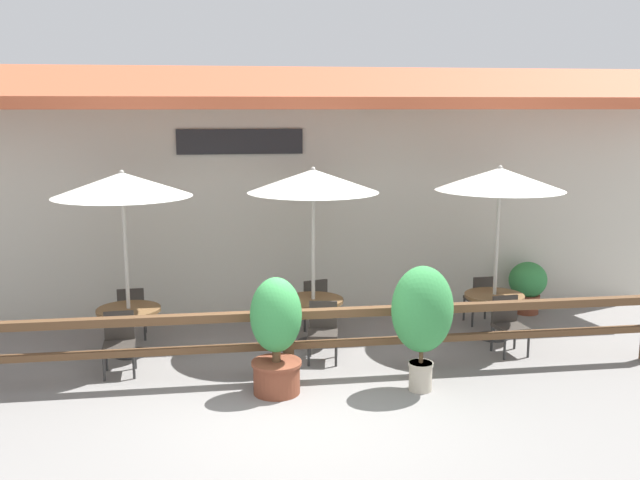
{
  "coord_description": "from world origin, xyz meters",
  "views": [
    {
      "loc": [
        -0.88,
        -7.86,
        3.55
      ],
      "look_at": [
        0.48,
        1.46,
        1.8
      ],
      "focal_mm": 40.0,
      "sensor_mm": 36.0,
      "label": 1
    }
  ],
  "objects_px": {
    "chair_middle_wallside": "(313,301)",
    "chair_middle_streetside": "(323,329)",
    "chair_near_wallside": "(132,310)",
    "potted_plant_corner_fern": "(276,334)",
    "dining_table_near": "(129,318)",
    "potted_plant_tall_tropical": "(422,313)",
    "potted_plant_entrance_palm": "(528,285)",
    "patio_umbrella_middle": "(313,181)",
    "patio_umbrella_far": "(500,179)",
    "chair_far_streetside": "(508,323)",
    "dining_table_middle": "(313,308)",
    "patio_umbrella_near": "(122,185)",
    "chair_near_streetside": "(119,340)",
    "chair_far_wallside": "(481,297)",
    "dining_table_far": "(494,303)"
  },
  "relations": [
    {
      "from": "chair_middle_streetside",
      "to": "potted_plant_tall_tropical",
      "type": "xyz_separation_m",
      "value": [
        1.07,
        -1.27,
        0.56
      ]
    },
    {
      "from": "patio_umbrella_near",
      "to": "chair_near_wallside",
      "type": "distance_m",
      "value": 2.15
    },
    {
      "from": "potted_plant_tall_tropical",
      "to": "chair_far_streetside",
      "type": "bearing_deg",
      "value": 35.31
    },
    {
      "from": "chair_near_wallside",
      "to": "potted_plant_corner_fern",
      "type": "distance_m",
      "value": 3.21
    },
    {
      "from": "dining_table_near",
      "to": "patio_umbrella_middle",
      "type": "height_order",
      "value": "patio_umbrella_middle"
    },
    {
      "from": "chair_middle_wallside",
      "to": "chair_middle_streetside",
      "type": "bearing_deg",
      "value": 73.61
    },
    {
      "from": "chair_middle_wallside",
      "to": "potted_plant_corner_fern",
      "type": "relative_size",
      "value": 0.56
    },
    {
      "from": "patio_umbrella_middle",
      "to": "chair_near_wallside",
      "type": "bearing_deg",
      "value": 167.43
    },
    {
      "from": "dining_table_middle",
      "to": "potted_plant_entrance_palm",
      "type": "xyz_separation_m",
      "value": [
        3.92,
        1.07,
        -0.05
      ]
    },
    {
      "from": "dining_table_middle",
      "to": "chair_near_wallside",
      "type": "bearing_deg",
      "value": 167.43
    },
    {
      "from": "chair_middle_streetside",
      "to": "dining_table_far",
      "type": "height_order",
      "value": "chair_middle_streetside"
    },
    {
      "from": "patio_umbrella_near",
      "to": "dining_table_far",
      "type": "bearing_deg",
      "value": -0.2
    },
    {
      "from": "patio_umbrella_middle",
      "to": "patio_umbrella_far",
      "type": "bearing_deg",
      "value": -2.82
    },
    {
      "from": "dining_table_near",
      "to": "dining_table_middle",
      "type": "height_order",
      "value": "same"
    },
    {
      "from": "potted_plant_tall_tropical",
      "to": "potted_plant_entrance_palm",
      "type": "distance_m",
      "value": 4.21
    },
    {
      "from": "chair_middle_streetside",
      "to": "chair_middle_wallside",
      "type": "xyz_separation_m",
      "value": [
        0.06,
        1.49,
        0.0
      ]
    },
    {
      "from": "chair_middle_wallside",
      "to": "chair_far_streetside",
      "type": "bearing_deg",
      "value": 135.06
    },
    {
      "from": "chair_far_streetside",
      "to": "potted_plant_corner_fern",
      "type": "xyz_separation_m",
      "value": [
        -3.48,
        -1.0,
        0.31
      ]
    },
    {
      "from": "patio_umbrella_near",
      "to": "potted_plant_corner_fern",
      "type": "distance_m",
      "value": 3.14
    },
    {
      "from": "chair_far_wallside",
      "to": "potted_plant_corner_fern",
      "type": "bearing_deg",
      "value": 31.93
    },
    {
      "from": "chair_near_streetside",
      "to": "potted_plant_tall_tropical",
      "type": "bearing_deg",
      "value": -20.16
    },
    {
      "from": "patio_umbrella_middle",
      "to": "dining_table_far",
      "type": "relative_size",
      "value": 2.95
    },
    {
      "from": "dining_table_near",
      "to": "potted_plant_tall_tropical",
      "type": "xyz_separation_m",
      "value": [
        3.81,
        -1.9,
        0.46
      ]
    },
    {
      "from": "dining_table_near",
      "to": "patio_umbrella_far",
      "type": "bearing_deg",
      "value": -0.2
    },
    {
      "from": "patio_umbrella_far",
      "to": "potted_plant_corner_fern",
      "type": "xyz_separation_m",
      "value": [
        -3.54,
        -1.7,
        -1.71
      ]
    },
    {
      "from": "potted_plant_tall_tropical",
      "to": "potted_plant_entrance_palm",
      "type": "xyz_separation_m",
      "value": [
        2.82,
        3.09,
        -0.51
      ]
    },
    {
      "from": "dining_table_near",
      "to": "potted_plant_entrance_palm",
      "type": "xyz_separation_m",
      "value": [
        6.63,
        1.19,
        -0.05
      ]
    },
    {
      "from": "potted_plant_corner_fern",
      "to": "patio_umbrella_near",
      "type": "bearing_deg",
      "value": 139.18
    },
    {
      "from": "patio_umbrella_middle",
      "to": "dining_table_near",
      "type": "bearing_deg",
      "value": -177.47
    },
    {
      "from": "dining_table_near",
      "to": "chair_middle_wallside",
      "type": "xyz_separation_m",
      "value": [
        2.8,
        0.87,
        -0.1
      ]
    },
    {
      "from": "potted_plant_entrance_palm",
      "to": "chair_near_streetside",
      "type": "bearing_deg",
      "value": -163.92
    },
    {
      "from": "chair_middle_wallside",
      "to": "potted_plant_corner_fern",
      "type": "distance_m",
      "value": 2.73
    },
    {
      "from": "patio_umbrella_near",
      "to": "potted_plant_corner_fern",
      "type": "height_order",
      "value": "patio_umbrella_near"
    },
    {
      "from": "dining_table_middle",
      "to": "dining_table_far",
      "type": "relative_size",
      "value": 1.0
    },
    {
      "from": "patio_umbrella_far",
      "to": "potted_plant_entrance_palm",
      "type": "xyz_separation_m",
      "value": [
        1.1,
        1.21,
        -1.97
      ]
    },
    {
      "from": "patio_umbrella_near",
      "to": "potted_plant_corner_fern",
      "type": "relative_size",
      "value": 1.8
    },
    {
      "from": "chair_near_streetside",
      "to": "patio_umbrella_far",
      "type": "xyz_separation_m",
      "value": [
        5.58,
        0.72,
        2.02
      ]
    },
    {
      "from": "chair_middle_streetside",
      "to": "potted_plant_corner_fern",
      "type": "distance_m",
      "value": 1.37
    },
    {
      "from": "patio_umbrella_far",
      "to": "chair_far_streetside",
      "type": "distance_m",
      "value": 2.14
    },
    {
      "from": "patio_umbrella_middle",
      "to": "patio_umbrella_far",
      "type": "xyz_separation_m",
      "value": [
        2.82,
        -0.14,
        0.0
      ]
    },
    {
      "from": "patio_umbrella_near",
      "to": "potted_plant_corner_fern",
      "type": "xyz_separation_m",
      "value": [
        1.99,
        -1.72,
        -1.71
      ]
    },
    {
      "from": "chair_near_streetside",
      "to": "chair_middle_streetside",
      "type": "height_order",
      "value": "same"
    },
    {
      "from": "chair_far_streetside",
      "to": "patio_umbrella_middle",
      "type": "bearing_deg",
      "value": 156.6
    },
    {
      "from": "patio_umbrella_near",
      "to": "chair_near_streetside",
      "type": "bearing_deg",
      "value": -93.9
    },
    {
      "from": "patio_umbrella_far",
      "to": "potted_plant_corner_fern",
      "type": "relative_size",
      "value": 1.8
    },
    {
      "from": "chair_middle_streetside",
      "to": "chair_far_streetside",
      "type": "bearing_deg",
      "value": 8.3
    },
    {
      "from": "chair_far_wallside",
      "to": "potted_plant_entrance_palm",
      "type": "distance_m",
      "value": 1.16
    },
    {
      "from": "patio_umbrella_near",
      "to": "potted_plant_entrance_palm",
      "type": "bearing_deg",
      "value": 10.18
    },
    {
      "from": "chair_far_streetside",
      "to": "patio_umbrella_near",
      "type": "bearing_deg",
      "value": 166.03
    },
    {
      "from": "chair_far_wallside",
      "to": "potted_plant_entrance_palm",
      "type": "xyz_separation_m",
      "value": [
        1.04,
        0.51,
        0.05
      ]
    }
  ]
}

